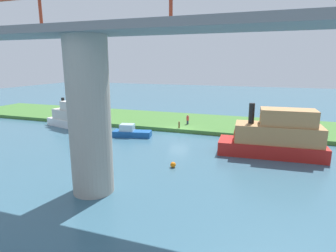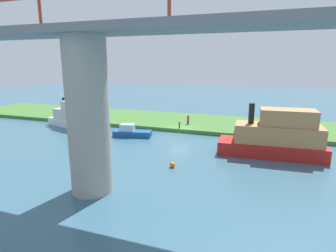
# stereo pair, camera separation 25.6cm
# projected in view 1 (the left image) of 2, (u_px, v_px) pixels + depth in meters

# --- Properties ---
(ground_plane) EXTENTS (160.00, 160.00, 0.00)m
(ground_plane) POSITION_uv_depth(u_px,v_px,m) (179.00, 133.00, 37.22)
(ground_plane) COLOR #386075
(grassy_bank) EXTENTS (80.00, 12.00, 0.50)m
(grassy_bank) POSITION_uv_depth(u_px,v_px,m) (191.00, 122.00, 42.68)
(grassy_bank) COLOR #427533
(grassy_bank) RESTS_ON ground
(bridge_pylon) EXTENTS (2.88, 2.88, 10.81)m
(bridge_pylon) POSITION_uv_depth(u_px,v_px,m) (90.00, 117.00, 19.18)
(bridge_pylon) COLOR #9E998E
(bridge_pylon) RESTS_ON ground
(bridge_span) EXTENTS (72.52, 4.30, 3.25)m
(bridge_span) POSITION_uv_depth(u_px,v_px,m) (84.00, 26.00, 17.90)
(bridge_span) COLOR slate
(bridge_span) RESTS_ON bridge_pylon
(person_on_bank) EXTENTS (0.50, 0.50, 1.39)m
(person_on_bank) POSITION_uv_depth(u_px,v_px,m) (188.00, 119.00, 39.94)
(person_on_bank) COLOR #2D334C
(person_on_bank) RESTS_ON grassy_bank
(mooring_post) EXTENTS (0.20, 0.20, 0.87)m
(mooring_post) POSITION_uv_depth(u_px,v_px,m) (179.00, 125.00, 37.61)
(mooring_post) COLOR brown
(mooring_post) RESTS_ON grassy_bank
(pontoon_yellow) EXTENTS (10.28, 3.93, 5.17)m
(pontoon_yellow) POSITION_uv_depth(u_px,v_px,m) (275.00, 137.00, 27.77)
(pontoon_yellow) COLOR red
(pontoon_yellow) RESTS_ON ground
(riverboat_paddlewheel) EXTENTS (4.95, 2.60, 1.57)m
(riverboat_paddlewheel) POSITION_uv_depth(u_px,v_px,m) (131.00, 132.00, 35.27)
(riverboat_paddlewheel) COLOR #195199
(riverboat_paddlewheel) RESTS_ON ground
(houseboat_blue) EXTENTS (8.45, 4.87, 4.10)m
(houseboat_blue) POSITION_uv_depth(u_px,v_px,m) (72.00, 116.00, 40.37)
(houseboat_blue) COLOR white
(houseboat_blue) RESTS_ON ground
(marker_buoy) EXTENTS (0.50, 0.50, 0.50)m
(marker_buoy) POSITION_uv_depth(u_px,v_px,m) (173.00, 165.00, 24.87)
(marker_buoy) COLOR orange
(marker_buoy) RESTS_ON ground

